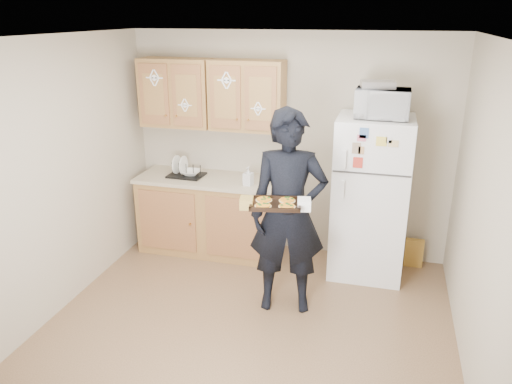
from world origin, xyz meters
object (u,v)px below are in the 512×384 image
at_px(person, 288,213).
at_px(refrigerator, 370,198).
at_px(baking_tray, 275,205).
at_px(dish_rack, 186,170).
at_px(microwave, 382,104).

bearing_deg(person, refrigerator, 41.60).
bearing_deg(baking_tray, dish_rack, 126.07).
height_order(baking_tray, dish_rack, baking_tray).
xyz_separation_m(refrigerator, baking_tray, (-0.75, -1.19, 0.30)).
distance_m(baking_tray, dish_rack, 1.82).
relative_size(refrigerator, person, 0.89).
height_order(person, dish_rack, person).
distance_m(refrigerator, person, 1.14).
bearing_deg(baking_tray, person, 68.15).
bearing_deg(microwave, refrigerator, 131.29).
bearing_deg(refrigerator, baking_tray, -122.01).
height_order(microwave, dish_rack, microwave).
bearing_deg(microwave, person, -129.81).
bearing_deg(baking_tray, microwave, 44.49).
height_order(person, microwave, microwave).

